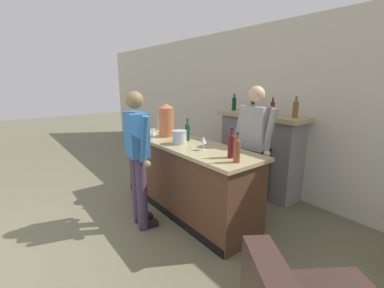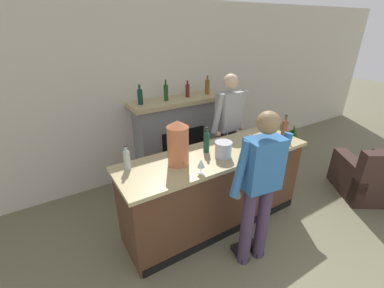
{
  "view_description": "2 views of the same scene",
  "coord_description": "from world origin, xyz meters",
  "px_view_note": "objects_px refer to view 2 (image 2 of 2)",
  "views": [
    {
      "loc": [
        2.99,
        0.63,
        1.86
      ],
      "look_at": [
        0.18,
        2.8,
        0.97
      ],
      "focal_mm": 24.0,
      "sensor_mm": 36.0,
      "label": 1
    },
    {
      "loc": [
        -1.48,
        0.51,
        2.42
      ],
      "look_at": [
        0.13,
        3.12,
        0.97
      ],
      "focal_mm": 24.0,
      "sensor_mm": 36.0,
      "label": 2
    }
  ],
  "objects_px": {
    "fireplace_stone": "(177,136)",
    "wine_glass_front_left": "(201,164)",
    "person_bartender": "(228,127)",
    "potted_plant_corner": "(286,138)",
    "wine_bottle_riesling_slim": "(284,128)",
    "ice_bucket_steel": "(223,149)",
    "wine_glass_by_dispenser": "(250,137)",
    "person_customer": "(259,187)",
    "wine_bottle_merlot_tall": "(206,141)",
    "wine_bottle_burgundy_dark": "(127,159)",
    "copper_dispenser": "(178,143)",
    "wine_bottle_cabernet_heavy": "(272,128)",
    "armchair_black": "(372,179)"
  },
  "relations": [
    {
      "from": "ice_bucket_steel",
      "to": "wine_glass_by_dispenser",
      "type": "relative_size",
      "value": 1.16
    },
    {
      "from": "armchair_black",
      "to": "potted_plant_corner",
      "type": "relative_size",
      "value": 1.64
    },
    {
      "from": "wine_glass_front_left",
      "to": "wine_glass_by_dispenser",
      "type": "distance_m",
      "value": 0.89
    },
    {
      "from": "fireplace_stone",
      "to": "person_bartender",
      "type": "bearing_deg",
      "value": -58.0
    },
    {
      "from": "fireplace_stone",
      "to": "ice_bucket_steel",
      "type": "relative_size",
      "value": 8.17
    },
    {
      "from": "wine_bottle_cabernet_heavy",
      "to": "person_bartender",
      "type": "bearing_deg",
      "value": 107.8
    },
    {
      "from": "person_customer",
      "to": "armchair_black",
      "type": "bearing_deg",
      "value": -1.89
    },
    {
      "from": "fireplace_stone",
      "to": "wine_glass_by_dispenser",
      "type": "distance_m",
      "value": 1.53
    },
    {
      "from": "person_bartender",
      "to": "ice_bucket_steel",
      "type": "relative_size",
      "value": 8.87
    },
    {
      "from": "potted_plant_corner",
      "to": "wine_bottle_riesling_slim",
      "type": "relative_size",
      "value": 2.2
    },
    {
      "from": "wine_bottle_merlot_tall",
      "to": "wine_glass_front_left",
      "type": "bearing_deg",
      "value": -130.82
    },
    {
      "from": "wine_glass_front_left",
      "to": "wine_glass_by_dispenser",
      "type": "xyz_separation_m",
      "value": [
        0.87,
        0.22,
        0.01
      ]
    },
    {
      "from": "ice_bucket_steel",
      "to": "wine_glass_front_left",
      "type": "relative_size",
      "value": 1.27
    },
    {
      "from": "fireplace_stone",
      "to": "person_customer",
      "type": "height_order",
      "value": "person_customer"
    },
    {
      "from": "fireplace_stone",
      "to": "wine_glass_front_left",
      "type": "relative_size",
      "value": 10.42
    },
    {
      "from": "person_customer",
      "to": "wine_bottle_burgundy_dark",
      "type": "height_order",
      "value": "person_customer"
    },
    {
      "from": "potted_plant_corner",
      "to": "ice_bucket_steel",
      "type": "xyz_separation_m",
      "value": [
        -2.47,
        -1.01,
        0.81
      ]
    },
    {
      "from": "fireplace_stone",
      "to": "person_customer",
      "type": "relative_size",
      "value": 0.95
    },
    {
      "from": "person_customer",
      "to": "wine_glass_front_left",
      "type": "xyz_separation_m",
      "value": [
        -0.4,
        0.44,
        0.16
      ]
    },
    {
      "from": "ice_bucket_steel",
      "to": "wine_bottle_riesling_slim",
      "type": "xyz_separation_m",
      "value": [
        1.03,
        0.01,
        0.05
      ]
    },
    {
      "from": "ice_bucket_steel",
      "to": "wine_bottle_cabernet_heavy",
      "type": "height_order",
      "value": "wine_bottle_cabernet_heavy"
    },
    {
      "from": "potted_plant_corner",
      "to": "person_bartender",
      "type": "bearing_deg",
      "value": -171.3
    },
    {
      "from": "person_bartender",
      "to": "wine_bottle_burgundy_dark",
      "type": "xyz_separation_m",
      "value": [
        -1.7,
        -0.43,
        0.15
      ]
    },
    {
      "from": "fireplace_stone",
      "to": "person_customer",
      "type": "bearing_deg",
      "value": -95.95
    },
    {
      "from": "armchair_black",
      "to": "wine_glass_front_left",
      "type": "xyz_separation_m",
      "value": [
        -2.76,
        0.52,
        0.84
      ]
    },
    {
      "from": "wine_bottle_riesling_slim",
      "to": "wine_glass_front_left",
      "type": "xyz_separation_m",
      "value": [
        -1.45,
        -0.18,
        -0.03
      ]
    },
    {
      "from": "wine_bottle_cabernet_heavy",
      "to": "ice_bucket_steel",
      "type": "bearing_deg",
      "value": -174.39
    },
    {
      "from": "wine_bottle_merlot_tall",
      "to": "wine_glass_by_dispenser",
      "type": "relative_size",
      "value": 1.79
    },
    {
      "from": "potted_plant_corner",
      "to": "ice_bucket_steel",
      "type": "height_order",
      "value": "ice_bucket_steel"
    },
    {
      "from": "person_customer",
      "to": "wine_bottle_merlot_tall",
      "type": "xyz_separation_m",
      "value": [
        -0.07,
        0.82,
        0.19
      ]
    },
    {
      "from": "wine_bottle_burgundy_dark",
      "to": "wine_bottle_merlot_tall",
      "type": "bearing_deg",
      "value": -5.87
    },
    {
      "from": "potted_plant_corner",
      "to": "wine_bottle_merlot_tall",
      "type": "xyz_separation_m",
      "value": [
        -2.56,
        -0.8,
        0.86
      ]
    },
    {
      "from": "person_customer",
      "to": "wine_bottle_riesling_slim",
      "type": "relative_size",
      "value": 5.47
    },
    {
      "from": "wine_glass_front_left",
      "to": "wine_bottle_cabernet_heavy",
      "type": "bearing_deg",
      "value": 11.19
    },
    {
      "from": "wine_bottle_burgundy_dark",
      "to": "wine_bottle_cabernet_heavy",
      "type": "distance_m",
      "value": 1.92
    },
    {
      "from": "potted_plant_corner",
      "to": "fireplace_stone",
      "type": "bearing_deg",
      "value": 168.06
    },
    {
      "from": "copper_dispenser",
      "to": "wine_glass_by_dispenser",
      "type": "relative_size",
      "value": 2.88
    },
    {
      "from": "person_bartender",
      "to": "wine_glass_front_left",
      "type": "distance_m",
      "value": 1.42
    },
    {
      "from": "person_customer",
      "to": "wine_glass_by_dispenser",
      "type": "relative_size",
      "value": 9.95
    },
    {
      "from": "wine_bottle_burgundy_dark",
      "to": "wine_bottle_merlot_tall",
      "type": "distance_m",
      "value": 0.95
    },
    {
      "from": "person_customer",
      "to": "wine_bottle_burgundy_dark",
      "type": "xyz_separation_m",
      "value": [
        -1.01,
        0.92,
        0.18
      ]
    },
    {
      "from": "fireplace_stone",
      "to": "wine_glass_by_dispenser",
      "type": "xyz_separation_m",
      "value": [
        0.25,
        -1.44,
        0.46
      ]
    },
    {
      "from": "person_customer",
      "to": "wine_bottle_riesling_slim",
      "type": "bearing_deg",
      "value": 30.63
    },
    {
      "from": "wine_bottle_burgundy_dark",
      "to": "wine_glass_by_dispenser",
      "type": "xyz_separation_m",
      "value": [
        1.48,
        -0.25,
        -0.0
      ]
    },
    {
      "from": "copper_dispenser",
      "to": "person_customer",
      "type": "bearing_deg",
      "value": -55.7
    },
    {
      "from": "copper_dispenser",
      "to": "wine_bottle_riesling_slim",
      "type": "relative_size",
      "value": 1.58
    },
    {
      "from": "potted_plant_corner",
      "to": "ice_bucket_steel",
      "type": "relative_size",
      "value": 3.46
    },
    {
      "from": "fireplace_stone",
      "to": "person_customer",
      "type": "distance_m",
      "value": 2.13
    },
    {
      "from": "wine_bottle_burgundy_dark",
      "to": "wine_glass_front_left",
      "type": "height_order",
      "value": "wine_bottle_burgundy_dark"
    },
    {
      "from": "wine_bottle_burgundy_dark",
      "to": "wine_glass_front_left",
      "type": "relative_size",
      "value": 1.76
    }
  ]
}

